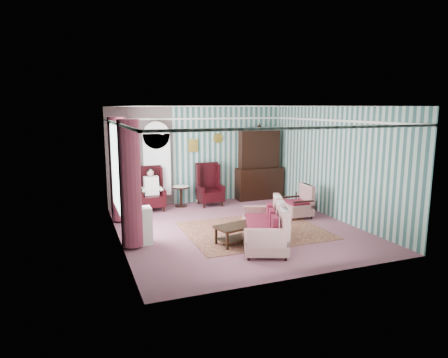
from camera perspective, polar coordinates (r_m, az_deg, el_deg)
name	(u,v)px	position (r m, az deg, el deg)	size (l,w,h in m)	color
floor	(237,228)	(9.71, 1.90, -7.06)	(6.00, 6.00, 0.00)	#824C5A
room_shell	(210,146)	(9.26, -1.99, 4.78)	(5.53, 6.02, 2.91)	#325C55
bookcase	(157,169)	(11.74, -9.60, 1.42)	(0.80, 0.28, 2.24)	white
dresser_hutch	(259,162)	(12.65, 5.09, 2.42)	(1.50, 0.56, 2.36)	black
wingback_left	(151,189)	(11.40, -10.37, -1.39)	(0.76, 0.80, 1.25)	black
wingback_right	(210,185)	(11.83, -2.02, -0.80)	(0.76, 0.80, 1.25)	black
seated_woman	(151,190)	(11.41, -10.36, -1.56)	(0.44, 0.40, 1.18)	silver
round_side_table	(181,196)	(11.80, -6.15, -2.50)	(0.50, 0.50, 0.60)	black
nest_table	(305,201)	(11.53, 11.55, -3.11)	(0.45, 0.38, 0.54)	black
plant_stand	(138,226)	(8.69, -12.14, -6.61)	(0.55, 0.35, 0.80)	white
rug	(254,230)	(9.56, 4.27, -7.32)	(3.20, 2.60, 0.01)	#4E1A21
sofa	(264,220)	(8.42, 5.71, -5.92)	(1.90, 0.94, 1.10)	beige
floral_armchair	(298,199)	(10.71, 10.50, -2.77)	(0.72, 0.86, 1.02)	beige
coffee_table	(237,234)	(8.61, 1.85, -7.91)	(0.90, 0.53, 0.40)	black
potted_plant_a	(136,200)	(8.45, -12.41, -2.99)	(0.34, 0.29, 0.37)	#184816
potted_plant_b	(137,197)	(8.62, -12.28, -2.49)	(0.24, 0.20, 0.44)	#1F4A17
potted_plant_c	(135,199)	(8.62, -12.64, -2.81)	(0.20, 0.20, 0.35)	#164817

